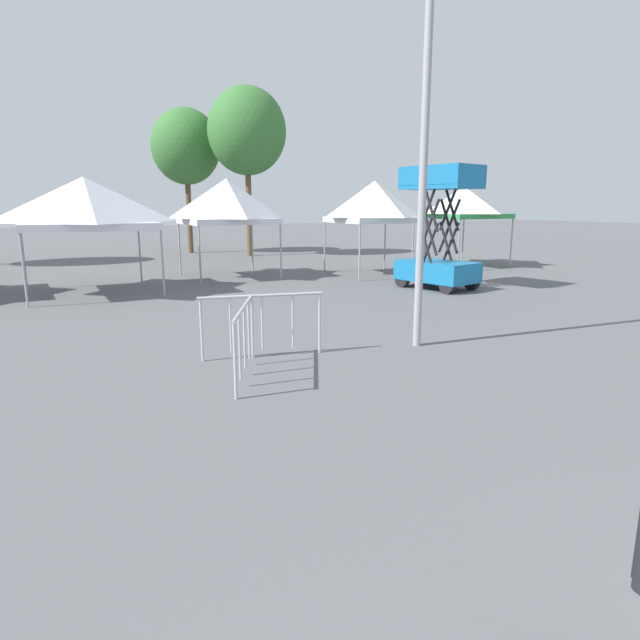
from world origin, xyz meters
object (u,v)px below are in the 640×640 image
Objects in this scene: light_pole_near_lift at (429,34)px; crowd_barrier_by_lift at (262,313)px; canopy_tent_far_left at (227,201)px; tree_behind_tents_right at (186,147)px; canopy_tent_right_of_center at (374,202)px; scissor_lift at (438,252)px; tree_behind_tents_left at (247,131)px; crowd_barrier_near_person at (244,327)px; canopy_tent_left_of_center at (85,203)px; canopy_tent_behind_left at (463,202)px.

light_pole_near_lift is 5.32m from crowd_barrier_by_lift.
light_pole_near_lift is at bearing -87.81° from canopy_tent_far_left.
crowd_barrier_by_lift is at bearing -99.05° from tree_behind_tents_right.
canopy_tent_far_left is at bearing 162.56° from canopy_tent_right_of_center.
scissor_lift is (5.00, -5.35, -1.51)m from canopy_tent_far_left.
tree_behind_tents_right is at bearing 127.40° from tree_behind_tents_left.
crowd_barrier_near_person and crowd_barrier_by_lift have the same top height.
canopy_tent_far_left is at bearing 92.19° from light_pole_near_lift.
tree_behind_tents_left is 3.90× the size of crowd_barrier_by_lift.
canopy_tent_right_of_center is 4.07m from scissor_lift.
tree_behind_tents_left is at bearing 66.61° from canopy_tent_far_left.
scissor_lift is at bearing 35.96° from crowd_barrier_near_person.
canopy_tent_far_left is at bearing 76.90° from crowd_barrier_by_lift.
scissor_lift is 9.85m from crowd_barrier_near_person.
canopy_tent_left_of_center is 0.46× the size of tree_behind_tents_left.
canopy_tent_far_left is (4.60, 1.69, 0.07)m from canopy_tent_left_of_center.
light_pole_near_lift is 21.32m from tree_behind_tents_right.
canopy_tent_behind_left reaches higher than crowd_barrier_by_lift.
crowd_barrier_near_person is at bearing -123.86° from crowd_barrier_by_lift.
light_pole_near_lift is 4.51× the size of crowd_barrier_by_lift.
scissor_lift is 8.88m from crowd_barrier_by_lift.
tree_behind_tents_right reaches higher than crowd_barrier_by_lift.
tree_behind_tents_right is (-4.07, 12.12, 2.82)m from canopy_tent_right_of_center.
crowd_barrier_near_person is 0.93× the size of crowd_barrier_by_lift.
tree_behind_tents_left reaches higher than scissor_lift.
canopy_tent_right_of_center is 1.75× the size of crowd_barrier_near_person.
tree_behind_tents_left is 3.86m from tree_behind_tents_right.
tree_behind_tents_left is (-6.58, 8.15, 3.37)m from canopy_tent_behind_left.
tree_behind_tents_right is at bearing 88.61° from light_pole_near_lift.
light_pole_near_lift is 1.26× the size of tree_behind_tents_right.
scissor_lift is at bearing 33.63° from crowd_barrier_by_lift.
canopy_tent_behind_left is at bearing 10.91° from canopy_tent_right_of_center.
canopy_tent_behind_left is at bearing -3.72° from canopy_tent_far_left.
canopy_tent_behind_left is (9.83, -0.64, -0.02)m from canopy_tent_far_left.
light_pole_near_lift is 5.64m from crowd_barrier_near_person.
tree_behind_tents_right reaches higher than canopy_tent_right_of_center.
light_pole_near_lift is (0.41, -10.76, 2.61)m from canopy_tent_far_left.
canopy_tent_far_left is 10.95m from tree_behind_tents_right.
canopy_tent_right_of_center reaches higher than canopy_tent_behind_left.
canopy_tent_left_of_center is at bearing -114.32° from tree_behind_tents_right.
scissor_lift reaches higher than crowd_barrier_near_person.
crowd_barrier_by_lift is (-2.80, 0.50, -4.50)m from light_pole_near_lift.
canopy_tent_far_left is 9.85m from canopy_tent_behind_left.
tree_behind_tents_right is (-8.90, 11.19, 2.83)m from canopy_tent_behind_left.
crowd_barrier_by_lift is (-5.64, -17.78, -5.23)m from tree_behind_tents_left.
light_pole_near_lift is at bearing -116.52° from canopy_tent_right_of_center.
canopy_tent_left_of_center is at bearing -130.49° from tree_behind_tents_left.
canopy_tent_left_of_center is at bearing 118.93° from light_pole_near_lift.
light_pole_near_lift is (-4.59, -5.41, 4.12)m from scissor_lift.
canopy_tent_behind_left is (14.43, 1.05, 0.05)m from canopy_tent_left_of_center.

